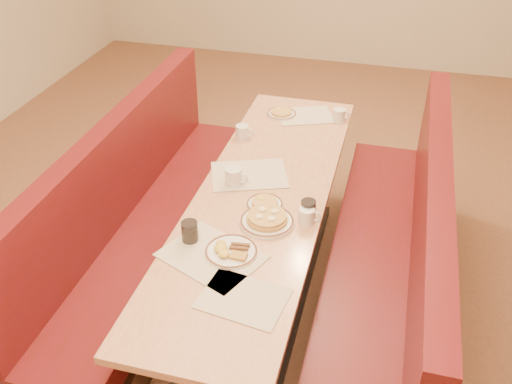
% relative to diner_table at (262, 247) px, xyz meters
% --- Properties ---
extents(ground, '(8.00, 8.00, 0.00)m').
position_rel_diner_table_xyz_m(ground, '(0.00, 0.00, -0.37)').
color(ground, '#9E6647').
rests_on(ground, ground).
extents(diner_table, '(0.70, 2.50, 0.75)m').
position_rel_diner_table_xyz_m(diner_table, '(0.00, 0.00, 0.00)').
color(diner_table, black).
rests_on(diner_table, ground).
extents(booth_left, '(0.55, 2.50, 1.05)m').
position_rel_diner_table_xyz_m(booth_left, '(-0.73, 0.00, -0.01)').
color(booth_left, '#4C3326').
rests_on(booth_left, ground).
extents(booth_right, '(0.55, 2.50, 1.05)m').
position_rel_diner_table_xyz_m(booth_right, '(0.73, 0.00, -0.01)').
color(booth_right, '#4C3326').
rests_on(booth_right, ground).
extents(placemat_near_left, '(0.54, 0.48, 0.00)m').
position_rel_diner_table_xyz_m(placemat_near_left, '(-0.10, -0.57, 0.38)').
color(placemat_near_left, beige).
rests_on(placemat_near_left, diner_table).
extents(placemat_near_right, '(0.40, 0.32, 0.00)m').
position_rel_diner_table_xyz_m(placemat_near_right, '(0.12, -0.80, 0.38)').
color(placemat_near_right, beige).
rests_on(placemat_near_right, diner_table).
extents(placemat_far_left, '(0.51, 0.45, 0.00)m').
position_rel_diner_table_xyz_m(placemat_far_left, '(-0.12, 0.16, 0.38)').
color(placemat_far_left, beige).
rests_on(placemat_far_left, diner_table).
extents(placemat_far_right, '(0.43, 0.38, 0.00)m').
position_rel_diner_table_xyz_m(placemat_far_right, '(0.05, 0.99, 0.38)').
color(placemat_far_right, beige).
rests_on(placemat_far_right, diner_table).
extents(pancake_plate, '(0.28, 0.28, 0.06)m').
position_rel_diner_table_xyz_m(pancake_plate, '(0.09, -0.25, 0.40)').
color(pancake_plate, silver).
rests_on(pancake_plate, diner_table).
extents(eggs_plate, '(0.25, 0.25, 0.05)m').
position_rel_diner_table_xyz_m(eggs_plate, '(-0.02, -0.53, 0.39)').
color(eggs_plate, silver).
rests_on(eggs_plate, diner_table).
extents(extra_plate_mid, '(0.20, 0.20, 0.04)m').
position_rel_diner_table_xyz_m(extra_plate_mid, '(0.04, -0.11, 0.39)').
color(extra_plate_mid, silver).
rests_on(extra_plate_mid, diner_table).
extents(extra_plate_far, '(0.20, 0.20, 0.04)m').
position_rel_diner_table_xyz_m(extra_plate_far, '(-0.11, 0.96, 0.39)').
color(extra_plate_far, silver).
rests_on(extra_plate_far, diner_table).
extents(coffee_mug_a, '(0.12, 0.08, 0.09)m').
position_rel_diner_table_xyz_m(coffee_mug_a, '(0.28, -0.20, 0.42)').
color(coffee_mug_a, silver).
rests_on(coffee_mug_a, diner_table).
extents(coffee_mug_b, '(0.13, 0.09, 0.10)m').
position_rel_diner_table_xyz_m(coffee_mug_b, '(-0.17, 0.05, 0.43)').
color(coffee_mug_b, silver).
rests_on(coffee_mug_b, diner_table).
extents(coffee_mug_c, '(0.11, 0.08, 0.09)m').
position_rel_diner_table_xyz_m(coffee_mug_c, '(0.28, 0.97, 0.42)').
color(coffee_mug_c, silver).
rests_on(coffee_mug_c, diner_table).
extents(coffee_mug_d, '(0.12, 0.08, 0.09)m').
position_rel_diner_table_xyz_m(coffee_mug_d, '(-0.28, 0.58, 0.42)').
color(coffee_mug_d, silver).
rests_on(coffee_mug_d, diner_table).
extents(soda_tumbler_near, '(0.08, 0.08, 0.11)m').
position_rel_diner_table_xyz_m(soda_tumbler_near, '(-0.24, -0.49, 0.43)').
color(soda_tumbler_near, black).
rests_on(soda_tumbler_near, diner_table).
extents(soda_tumbler_mid, '(0.08, 0.08, 0.11)m').
position_rel_diner_table_xyz_m(soda_tumbler_mid, '(0.28, -0.16, 0.43)').
color(soda_tumbler_mid, black).
rests_on(soda_tumbler_mid, diner_table).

